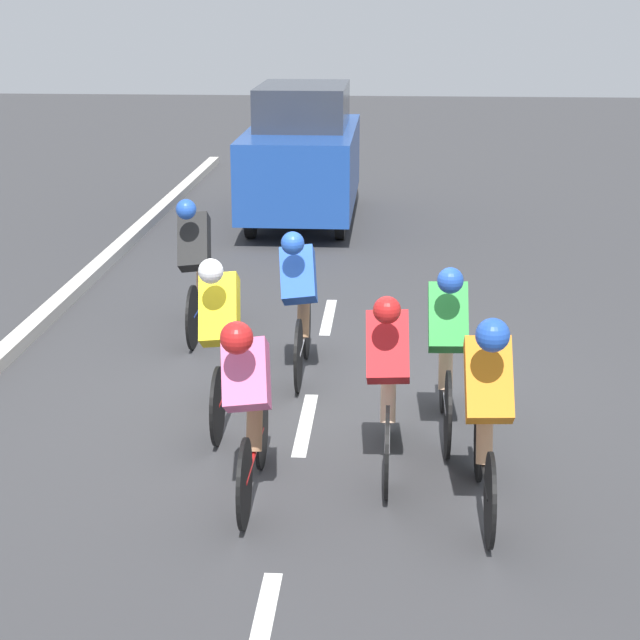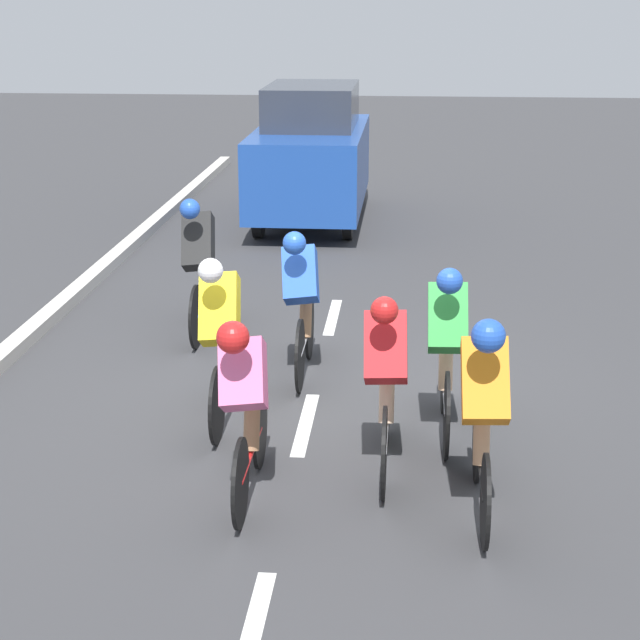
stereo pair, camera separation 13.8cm
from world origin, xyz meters
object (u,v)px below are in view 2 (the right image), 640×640
(cyclist_green, at_px, (447,348))
(cyclist_black, at_px, (200,263))
(support_car, at_px, (311,154))
(cyclist_pink, at_px, (245,402))
(cyclist_blue, at_px, (302,299))
(cyclist_yellow, at_px, (222,336))
(cyclist_orange, at_px, (484,409))
(cyclist_red, at_px, (386,379))

(cyclist_green, xyz_separation_m, cyclist_black, (2.56, -2.55, 0.03))
(cyclist_black, xyz_separation_m, support_car, (-0.61, -6.16, 0.28))
(cyclist_pink, xyz_separation_m, cyclist_blue, (-0.14, -2.67, 0.00))
(support_car, bearing_deg, cyclist_blue, 94.68)
(cyclist_black, relative_size, cyclist_yellow, 1.02)
(cyclist_blue, bearing_deg, cyclist_pink, 87.04)
(cyclist_green, relative_size, cyclist_black, 1.02)
(cyclist_pink, bearing_deg, cyclist_yellow, -73.66)
(cyclist_green, height_order, cyclist_orange, cyclist_orange)
(cyclist_red, bearing_deg, support_car, -81.20)
(cyclist_pink, height_order, cyclist_blue, cyclist_blue)
(cyclist_pink, relative_size, cyclist_red, 0.96)
(cyclist_orange, distance_m, cyclist_blue, 3.20)
(cyclist_green, distance_m, cyclist_black, 3.61)
(cyclist_pink, relative_size, cyclist_orange, 0.97)
(cyclist_pink, distance_m, cyclist_black, 4.00)
(cyclist_green, height_order, support_car, support_car)
(cyclist_green, height_order, cyclist_black, cyclist_black)
(cyclist_pink, distance_m, cyclist_yellow, 1.48)
(cyclist_blue, bearing_deg, cyclist_green, 134.45)
(cyclist_blue, bearing_deg, cyclist_black, -44.09)
(cyclist_green, bearing_deg, cyclist_black, -44.86)
(cyclist_green, distance_m, cyclist_blue, 1.92)
(cyclist_red, height_order, cyclist_blue, same)
(cyclist_green, xyz_separation_m, support_car, (1.94, -8.71, 0.30))
(cyclist_black, distance_m, cyclist_blue, 1.69)
(cyclist_pink, distance_m, cyclist_red, 1.15)
(cyclist_green, xyz_separation_m, cyclist_red, (0.48, 0.74, -0.02))
(cyclist_yellow, distance_m, cyclist_blue, 1.37)
(cyclist_pink, relative_size, support_car, 0.40)
(cyclist_orange, xyz_separation_m, cyclist_blue, (1.56, -2.79, -0.05))
(cyclist_orange, bearing_deg, cyclist_pink, -4.12)
(cyclist_black, height_order, cyclist_red, cyclist_black)
(cyclist_orange, relative_size, cyclist_yellow, 1.03)
(cyclist_green, distance_m, cyclist_pink, 1.97)
(cyclist_orange, relative_size, cyclist_black, 1.01)
(cyclist_blue, bearing_deg, cyclist_yellow, 66.22)
(support_car, bearing_deg, cyclist_orange, 102.03)
(cyclist_yellow, bearing_deg, support_car, -89.68)
(cyclist_black, bearing_deg, cyclist_pink, 105.62)
(cyclist_green, height_order, cyclist_yellow, cyclist_yellow)
(cyclist_black, bearing_deg, cyclist_green, 135.14)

